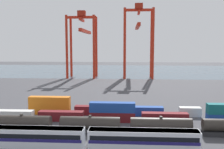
% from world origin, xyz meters
% --- Properties ---
extents(ground_plane, '(420.00, 420.00, 0.00)m').
position_xyz_m(ground_plane, '(0.00, 40.00, 0.00)').
color(ground_plane, '#424247').
extents(harbour_water, '(400.00, 110.00, 0.01)m').
position_xyz_m(harbour_water, '(0.00, 142.56, 0.00)').
color(harbour_water, '#475B6B').
rests_on(harbour_water, ground_plane).
extents(passenger_train, '(43.91, 3.14, 3.90)m').
position_xyz_m(passenger_train, '(-12.55, -18.46, 2.14)').
color(passenger_train, silver).
rests_on(passenger_train, ground_plane).
extents(freight_tank_row, '(62.49, 2.74, 4.20)m').
position_xyz_m(freight_tank_row, '(-4.97, -9.65, 1.96)').
color(freight_tank_row, '#232326').
rests_on(freight_tank_row, ground_plane).
extents(shipping_container_0, '(12.10, 2.44, 2.60)m').
position_xyz_m(shipping_container_0, '(-36.16, -0.36, 1.30)').
color(shipping_container_0, silver).
rests_on(shipping_container_0, ground_plane).
extents(shipping_container_1, '(12.10, 2.44, 2.60)m').
position_xyz_m(shipping_container_1, '(-22.33, -0.36, 1.30)').
color(shipping_container_1, maroon).
rests_on(shipping_container_1, ground_plane).
extents(shipping_container_2, '(12.10, 2.44, 2.60)m').
position_xyz_m(shipping_container_2, '(-8.49, -0.36, 1.30)').
color(shipping_container_2, maroon).
rests_on(shipping_container_2, ground_plane).
extents(shipping_container_3, '(12.10, 2.44, 2.60)m').
position_xyz_m(shipping_container_3, '(-8.49, -0.36, 3.90)').
color(shipping_container_3, '#1C4299').
rests_on(shipping_container_3, shipping_container_2).
extents(shipping_container_4, '(12.10, 2.44, 2.60)m').
position_xyz_m(shipping_container_4, '(5.34, -0.36, 1.30)').
color(shipping_container_4, maroon).
rests_on(shipping_container_4, ground_plane).
extents(shipping_container_5, '(6.04, 2.44, 2.60)m').
position_xyz_m(shipping_container_5, '(19.18, -0.36, 1.30)').
color(shipping_container_5, '#1C4299').
rests_on(shipping_container_5, ground_plane).
extents(shipping_container_6, '(6.04, 2.44, 2.60)m').
position_xyz_m(shipping_container_6, '(19.18, -0.36, 3.90)').
color(shipping_container_6, '#146066').
rests_on(shipping_container_6, shipping_container_5).
extents(shipping_container_8, '(12.10, 2.44, 2.60)m').
position_xyz_m(shipping_container_8, '(-27.49, 6.21, 1.30)').
color(shipping_container_8, orange).
rests_on(shipping_container_8, ground_plane).
extents(shipping_container_9, '(12.10, 2.44, 2.60)m').
position_xyz_m(shipping_container_9, '(-27.49, 6.21, 3.90)').
color(shipping_container_9, orange).
rests_on(shipping_container_9, shipping_container_8).
extents(shipping_container_10, '(12.10, 2.44, 2.60)m').
position_xyz_m(shipping_container_10, '(-13.85, 6.21, 1.30)').
color(shipping_container_10, maroon).
rests_on(shipping_container_10, ground_plane).
extents(shipping_container_11, '(12.10, 2.44, 2.60)m').
position_xyz_m(shipping_container_11, '(-0.21, 6.21, 1.30)').
color(shipping_container_11, '#1C4299').
rests_on(shipping_container_11, ground_plane).
extents(shipping_container_12, '(6.04, 2.44, 2.60)m').
position_xyz_m(shipping_container_12, '(13.43, 6.21, 1.30)').
color(shipping_container_12, silver).
rests_on(shipping_container_12, ground_plane).
extents(gantry_crane_west, '(18.28, 40.98, 41.78)m').
position_xyz_m(gantry_crane_west, '(-33.39, 97.89, 25.73)').
color(gantry_crane_west, red).
rests_on(gantry_crane_west, ground_plane).
extents(gantry_crane_central, '(18.58, 41.99, 45.91)m').
position_xyz_m(gantry_crane_central, '(2.04, 97.96, 28.11)').
color(gantry_crane_central, red).
rests_on(gantry_crane_central, ground_plane).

